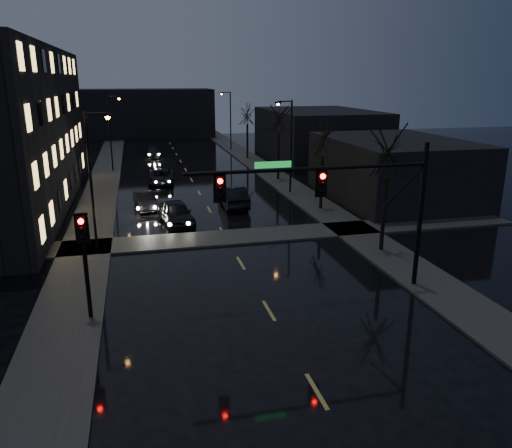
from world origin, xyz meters
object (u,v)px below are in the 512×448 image
oncoming_car_b (146,201)px  oncoming_car_c (161,177)px  lead_car (233,197)px  oncoming_car_d (153,152)px  oncoming_car_a (176,213)px

oncoming_car_b → oncoming_car_c: 9.39m
oncoming_car_c → lead_car: lead_car is taller
lead_car → oncoming_car_c: bearing=-63.8°
oncoming_car_d → lead_car: bearing=-77.4°
oncoming_car_c → lead_car: 11.29m
oncoming_car_b → oncoming_car_a: bearing=-75.3°
oncoming_car_b → oncoming_car_c: oncoming_car_c is taller
oncoming_car_c → lead_car: bearing=-58.0°
oncoming_car_d → lead_car: size_ratio=0.90×
oncoming_car_a → oncoming_car_d: oncoming_car_a is taller
oncoming_car_a → lead_car: (4.76, 3.91, 0.01)m
oncoming_car_c → oncoming_car_d: oncoming_car_c is taller
oncoming_car_a → oncoming_car_b: (-1.95, 4.78, -0.15)m
oncoming_car_c → oncoming_car_d: size_ratio=1.12×
oncoming_car_a → oncoming_car_c: bearing=83.6°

